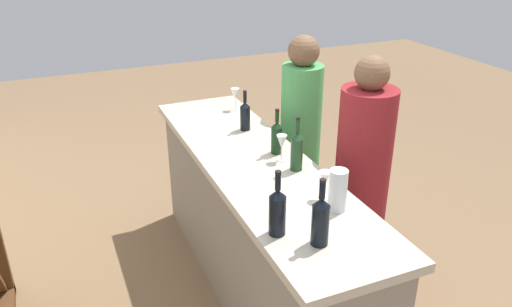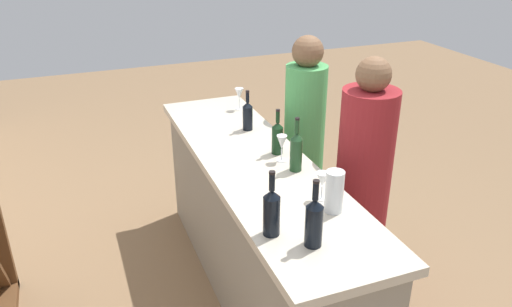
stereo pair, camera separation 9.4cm
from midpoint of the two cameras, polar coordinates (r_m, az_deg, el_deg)
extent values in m
plane|color=#846647|center=(3.58, 0.78, -15.11)|extent=(12.00, 12.00, 0.00)
cube|color=gray|center=(3.30, 0.83, -8.93)|extent=(2.35, 0.54, 0.93)
cube|color=beige|center=(3.05, 0.88, -1.28)|extent=(2.43, 0.62, 0.05)
cylinder|color=black|center=(2.26, 7.72, -8.15)|extent=(0.08, 0.08, 0.20)
cone|color=black|center=(2.20, 7.89, -5.61)|extent=(0.08, 0.08, 0.04)
cylinder|color=black|center=(2.17, 7.99, -4.25)|extent=(0.03, 0.03, 0.08)
cylinder|color=black|center=(2.15, 8.06, -3.16)|extent=(0.03, 0.03, 0.01)
cylinder|color=black|center=(2.32, 2.93, -7.06)|extent=(0.08, 0.08, 0.19)
cone|color=black|center=(2.26, 2.99, -4.57)|extent=(0.08, 0.08, 0.04)
cylinder|color=black|center=(2.23, 3.02, -3.25)|extent=(0.03, 0.03, 0.08)
cylinder|color=black|center=(2.21, 3.05, -2.18)|extent=(0.03, 0.03, 0.01)
cylinder|color=#193D1E|center=(2.90, 5.46, -0.17)|extent=(0.07, 0.07, 0.19)
cone|color=#193D1E|center=(2.85, 5.55, 1.93)|extent=(0.07, 0.07, 0.04)
cylinder|color=#193D1E|center=(2.83, 5.60, 3.03)|extent=(0.02, 0.02, 0.08)
cylinder|color=black|center=(2.81, 5.64, 3.91)|extent=(0.03, 0.03, 0.01)
cylinder|color=black|center=(3.11, 3.29, 1.47)|extent=(0.07, 0.07, 0.17)
cone|color=black|center=(3.07, 3.33, 3.22)|extent=(0.07, 0.07, 0.03)
cylinder|color=black|center=(3.05, 3.36, 4.14)|extent=(0.02, 0.02, 0.07)
cylinder|color=black|center=(3.04, 3.38, 4.88)|extent=(0.03, 0.03, 0.01)
cylinder|color=black|center=(3.46, -0.17, 3.99)|extent=(0.07, 0.07, 0.17)
cone|color=black|center=(3.43, -0.17, 5.55)|extent=(0.07, 0.07, 0.03)
cylinder|color=black|center=(3.41, -0.18, 6.35)|extent=(0.02, 0.02, 0.07)
cylinder|color=black|center=(3.40, -0.18, 7.01)|extent=(0.03, 0.03, 0.01)
cylinder|color=white|center=(3.88, -1.18, 5.06)|extent=(0.07, 0.07, 0.00)
cylinder|color=white|center=(3.86, -1.19, 5.63)|extent=(0.01, 0.01, 0.08)
cone|color=white|center=(3.84, -1.20, 6.77)|extent=(0.07, 0.07, 0.08)
cylinder|color=white|center=(2.67, 8.38, -5.05)|extent=(0.06, 0.06, 0.00)
cylinder|color=white|center=(2.65, 8.43, -4.36)|extent=(0.01, 0.01, 0.07)
cone|color=white|center=(2.61, 8.53, -2.95)|extent=(0.07, 0.07, 0.08)
cylinder|color=white|center=(3.05, 3.77, -0.77)|extent=(0.07, 0.07, 0.00)
cylinder|color=white|center=(3.03, 3.78, -0.13)|extent=(0.01, 0.01, 0.07)
cone|color=white|center=(3.00, 3.83, 1.25)|extent=(0.06, 0.06, 0.09)
cylinder|color=silver|center=(2.52, 9.88, -4.26)|extent=(0.09, 0.09, 0.22)
cylinder|color=#4CA559|center=(3.92, 6.06, 0.27)|extent=(0.35, 0.35, 1.35)
sphere|color=brown|center=(3.66, 6.62, 11.37)|extent=(0.23, 0.23, 0.23)
cylinder|color=maroon|center=(3.33, 12.61, -4.50)|extent=(0.44, 0.44, 1.39)
sphere|color=brown|center=(3.03, 14.01, 8.65)|extent=(0.21, 0.21, 0.21)
camera|label=1|loc=(0.05, -89.11, 0.42)|focal=35.46mm
camera|label=2|loc=(0.05, 90.89, -0.42)|focal=35.46mm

